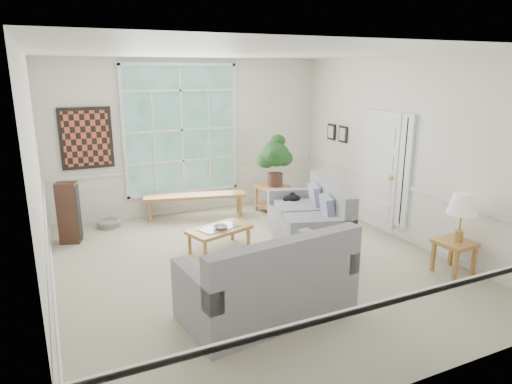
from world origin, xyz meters
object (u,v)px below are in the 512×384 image
Objects in this scene: loveseat_right at (307,215)px; loveseat_front at (267,272)px; coffee_table at (219,239)px; side_table at (454,257)px; end_table at (272,198)px.

loveseat_front reaches higher than loveseat_right.
loveseat_front reaches higher than coffee_table.
loveseat_front is at bearing 177.38° from side_table.
loveseat_front is 3.58× the size of end_table.
end_table is (1.87, 3.55, -0.25)m from loveseat_front.
loveseat_front is at bearing -116.27° from loveseat_right.
coffee_table is at bearing 140.59° from side_table.
loveseat_front is (-1.57, -1.68, 0.01)m from loveseat_right.
loveseat_right is 1.93× the size of coffee_table.
end_table is at bearing 55.61° from loveseat_front.
side_table is (2.87, -0.13, -0.29)m from loveseat_front.
coffee_table is at bearing -179.04° from loveseat_right.
coffee_table is (-1.38, 0.39, -0.33)m from loveseat_right.
coffee_table is 1.81× the size of end_table.
end_table reaches higher than side_table.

